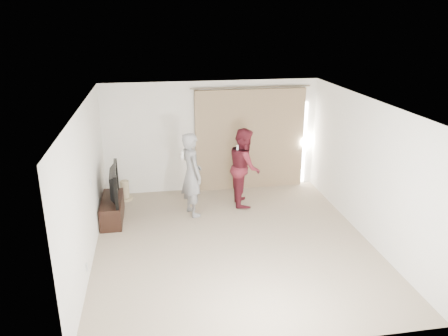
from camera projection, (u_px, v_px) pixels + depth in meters
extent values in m
plane|color=tan|center=(233.00, 243.00, 8.08)|extent=(5.50, 5.50, 0.00)
cube|color=white|center=(212.00, 137.00, 10.21)|extent=(5.00, 0.04, 2.60)
cube|color=white|center=(87.00, 186.00, 7.26)|extent=(0.04, 5.50, 2.60)
cube|color=silver|center=(91.00, 183.00, 7.67)|extent=(0.02, 0.08, 0.12)
cube|color=silver|center=(87.00, 267.00, 6.76)|extent=(0.02, 0.08, 0.12)
cube|color=white|center=(234.00, 104.00, 7.22)|extent=(5.00, 5.50, 0.01)
cube|color=tan|center=(250.00, 140.00, 10.32)|extent=(2.60, 0.10, 2.40)
cylinder|color=#6F624F|center=(251.00, 87.00, 9.91)|extent=(2.80, 0.03, 0.03)
cube|color=white|center=(304.00, 143.00, 10.62)|extent=(0.08, 0.04, 2.00)
cube|color=black|center=(112.00, 209.00, 8.94)|extent=(0.41, 1.19, 0.46)
imported|color=black|center=(110.00, 184.00, 8.75)|extent=(0.22, 1.18, 0.68)
cylinder|color=tan|center=(126.00, 198.00, 9.98)|extent=(0.34, 0.34, 0.06)
cylinder|color=tan|center=(125.00, 189.00, 9.91)|extent=(0.19, 0.19, 0.39)
imported|color=gray|center=(192.00, 174.00, 8.99)|extent=(0.61, 0.75, 1.78)
cube|color=silver|center=(183.00, 154.00, 8.71)|extent=(0.04, 0.04, 0.14)
cube|color=silver|center=(182.00, 157.00, 8.95)|extent=(0.05, 0.05, 0.09)
imported|color=maroon|center=(244.00, 167.00, 9.52)|extent=(0.71, 0.88, 1.72)
cube|color=silver|center=(237.00, 148.00, 9.25)|extent=(0.04, 0.04, 0.14)
cube|color=silver|center=(235.00, 150.00, 9.49)|extent=(0.05, 0.05, 0.09)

